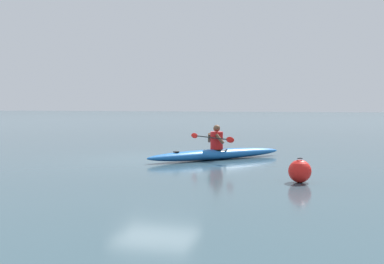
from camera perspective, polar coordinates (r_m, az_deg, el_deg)
ground_plane at (r=14.73m, az=-4.38°, el=-3.24°), size 160.00×160.00×0.00m
kayak at (r=14.56m, az=3.02°, el=-2.67°), size 3.76×3.74×0.32m
kayaker at (r=14.50m, az=2.92°, el=-0.84°), size 1.72×1.73×0.74m
mooring_buoy_channel_marker at (r=10.58m, az=12.84°, el=-4.61°), size 0.50×0.50×0.54m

